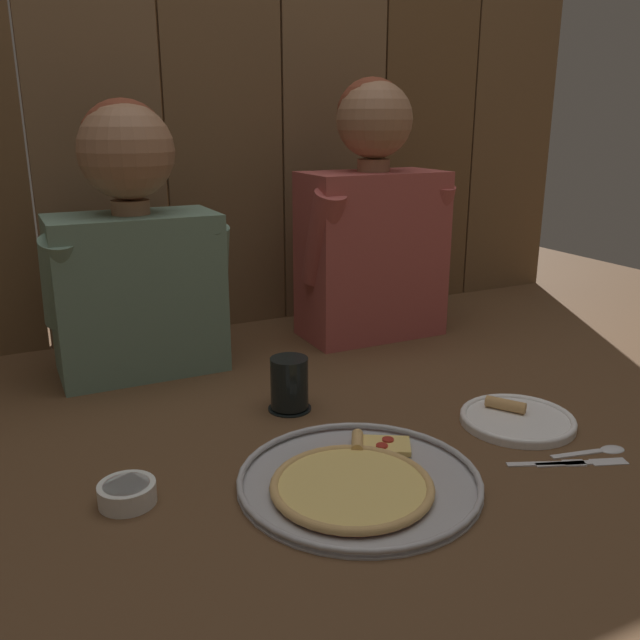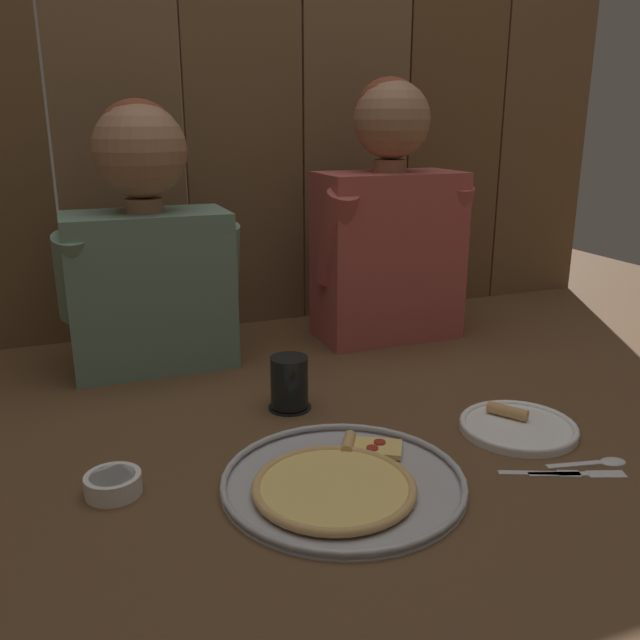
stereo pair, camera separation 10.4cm
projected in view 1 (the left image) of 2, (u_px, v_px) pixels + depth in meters
ground_plane at (358, 425)px, 1.24m from camera, size 3.20×3.20×0.00m
pizza_tray at (357, 481)px, 1.03m from camera, size 0.38×0.38×0.03m
dinner_plate at (517, 419)px, 1.24m from camera, size 0.21×0.21×0.03m
drinking_glass at (289, 384)px, 1.29m from camera, size 0.08×0.08×0.11m
dipping_bowl at (127, 492)px, 0.98m from camera, size 0.08×0.08×0.03m
table_fork at (550, 463)px, 1.10m from camera, size 0.13×0.07×0.01m
table_knife at (582, 463)px, 1.10m from camera, size 0.15×0.07×0.01m
table_spoon at (601, 449)px, 1.14m from camera, size 0.14×0.05×0.01m
diner_left at (134, 244)px, 1.44m from camera, size 0.39×0.21×0.59m
diner_right at (373, 218)px, 1.68m from camera, size 0.39×0.21×0.64m
wooden_backdrop_wall at (222, 88)px, 1.68m from camera, size 2.19×0.03×1.24m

